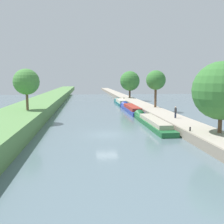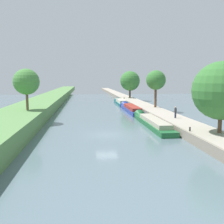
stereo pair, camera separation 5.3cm
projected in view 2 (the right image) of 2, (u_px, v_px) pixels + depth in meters
The scene contains 14 objects.
ground_plane at pixel (107, 135), 30.03m from camera, with size 160.00×160.00×0.00m, color slate.
left_grassy_bank at pixel (1, 128), 28.63m from camera, with size 7.08×260.00×2.02m.
right_towpath at pixel (191, 129), 31.07m from camera, with size 3.96×260.00×0.97m.
stone_quay at pixel (174, 129), 30.84m from camera, with size 0.25×260.00×1.02m.
narrowboat_green at pixel (151, 122), 36.35m from camera, with size 2.08×16.22×1.97m.
narrowboat_blue at pixel (131, 109), 52.04m from camera, with size 2.17×15.88×2.06m.
narrowboat_teal at pixel (121, 102), 66.66m from camera, with size 2.12×12.48×2.05m.
tree_rightbank_near at pixel (222, 91), 25.92m from camera, with size 5.96×5.96×7.34m.
tree_rightbank_midnear at pixel (156, 80), 49.90m from camera, with size 3.81×3.81×7.24m.
tree_rightbank_midfar at pixel (130, 81), 75.56m from camera, with size 5.78×5.78×7.87m.
tree_leftbank_downstream at pixel (26, 82), 36.82m from camera, with size 3.74×3.74×5.97m.
person_walking at pixel (175, 112), 36.44m from camera, with size 0.34×0.34×1.66m.
mooring_bollard_near at pixel (190, 129), 27.32m from camera, with size 0.16×0.16×0.45m.
mooring_bollard_far at pixel (124, 98), 72.20m from camera, with size 0.16×0.16×0.45m.
Camera 2 is at (-2.57, -29.33, 6.50)m, focal length 41.05 mm.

